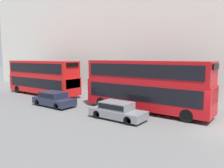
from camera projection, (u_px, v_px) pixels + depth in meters
ground_plane at (222, 131)px, 14.11m from camera, size 200.00×200.00×0.00m
bus_leading at (145, 84)px, 18.86m from camera, size 2.59×11.17×4.43m
bus_second_in_queue at (43, 76)px, 27.34m from camera, size 2.59×10.98×4.27m
car_dark_sedan at (117, 110)px, 16.71m from camera, size 1.78×4.41×1.34m
car_hatchback at (54, 99)px, 21.12m from camera, size 1.89×4.40×1.40m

